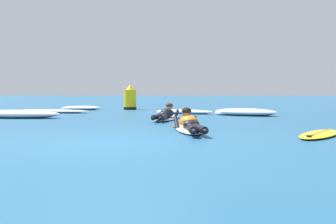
% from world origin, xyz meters
% --- Properties ---
extents(ground_plane, '(120.00, 120.00, 0.00)m').
position_xyz_m(ground_plane, '(0.00, 10.00, 0.00)').
color(ground_plane, '#235B84').
extents(surfer_near, '(1.00, 2.49, 0.55)m').
position_xyz_m(surfer_near, '(1.13, 1.83, 0.14)').
color(surfer_near, white).
rests_on(surfer_near, ground).
extents(surfer_far, '(0.66, 2.64, 0.53)m').
position_xyz_m(surfer_far, '(0.09, 5.32, 0.13)').
color(surfer_far, silver).
rests_on(surfer_far, ground).
extents(drifting_surfboard, '(1.35, 2.08, 0.16)m').
position_xyz_m(drifting_surfboard, '(3.67, 1.41, 0.03)').
color(drifting_surfboard, yellow).
rests_on(drifting_surfboard, ground).
extents(whitewater_front, '(1.89, 1.31, 0.19)m').
position_xyz_m(whitewater_front, '(-4.61, 10.90, 0.09)').
color(whitewater_front, white).
rests_on(whitewater_front, ground).
extents(whitewater_mid_left, '(2.34, 1.16, 0.16)m').
position_xyz_m(whitewater_mid_left, '(0.27, 8.65, 0.07)').
color(whitewater_mid_left, white).
rests_on(whitewater_mid_left, ground).
extents(whitewater_mid_right, '(3.18, 0.88, 0.14)m').
position_xyz_m(whitewater_mid_right, '(-5.00, 8.48, 0.06)').
color(whitewater_mid_right, white).
rests_on(whitewater_mid_right, ground).
extents(whitewater_back, '(2.44, 1.73, 0.25)m').
position_xyz_m(whitewater_back, '(2.49, 7.88, 0.12)').
color(whitewater_back, white).
rests_on(whitewater_back, ground).
extents(whitewater_far_band, '(3.11, 0.95, 0.26)m').
position_xyz_m(whitewater_far_band, '(-4.82, 5.41, 0.12)').
color(whitewater_far_band, white).
rests_on(whitewater_far_band, ground).
extents(channel_marker_buoy, '(0.59, 0.59, 1.14)m').
position_xyz_m(channel_marker_buoy, '(-2.59, 11.76, 0.46)').
color(channel_marker_buoy, yellow).
rests_on(channel_marker_buoy, ground).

